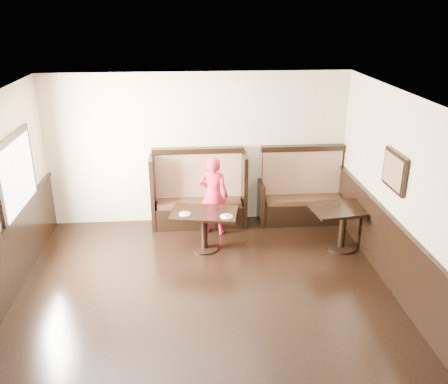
{
  "coord_description": "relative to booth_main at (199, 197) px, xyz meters",
  "views": [
    {
      "loc": [
        -0.2,
        -4.88,
        3.9
      ],
      "look_at": [
        0.39,
        2.35,
        1.0
      ],
      "focal_mm": 38.0,
      "sensor_mm": 36.0,
      "label": 1
    }
  ],
  "objects": [
    {
      "name": "booth_main",
      "position": [
        0.0,
        0.0,
        0.0
      ],
      "size": [
        1.75,
        0.72,
        1.45
      ],
      "color": "black",
      "rests_on": "ground"
    },
    {
      "name": "table_neighbor",
      "position": [
        2.38,
        -1.18,
        0.04
      ],
      "size": [
        1.17,
        0.84,
        0.75
      ],
      "rotation": [
        0.0,
        0.0,
        0.13
      ],
      "color": "black",
      "rests_on": "ground"
    },
    {
      "name": "pizza_plate_left",
      "position": [
        -0.27,
        -1.09,
        0.18
      ],
      "size": [
        0.19,
        0.19,
        0.03
      ],
      "color": "white",
      "rests_on": "table_main"
    },
    {
      "name": "booth_neighbor",
      "position": [
        1.95,
        -0.0,
        -0.05
      ],
      "size": [
        1.65,
        0.72,
        1.45
      ],
      "color": "black",
      "rests_on": "ground"
    },
    {
      "name": "table_main",
      "position": [
        0.05,
        -1.03,
        0.0
      ],
      "size": [
        1.18,
        0.85,
        0.69
      ],
      "rotation": [
        0.0,
        0.0,
        -0.18
      ],
      "color": "black",
      "rests_on": "ground"
    },
    {
      "name": "ground",
      "position": [
        0.0,
        -3.3,
        -0.53
      ],
      "size": [
        7.0,
        7.0,
        0.0
      ],
      "primitive_type": "plane",
      "color": "black",
      "rests_on": "ground"
    },
    {
      "name": "room_shell",
      "position": [
        -0.3,
        -3.01,
        0.14
      ],
      "size": [
        7.0,
        7.0,
        7.0
      ],
      "color": "#C9B892",
      "rests_on": "ground"
    },
    {
      "name": "pizza_plate_right",
      "position": [
        0.41,
        -1.25,
        0.18
      ],
      "size": [
        0.2,
        0.2,
        0.04
      ],
      "color": "white",
      "rests_on": "table_main"
    },
    {
      "name": "child",
      "position": [
        0.25,
        -0.43,
        0.2
      ],
      "size": [
        0.61,
        0.49,
        1.46
      ],
      "primitive_type": "imported",
      "rotation": [
        0.0,
        0.0,
        2.85
      ],
      "color": "red",
      "rests_on": "ground"
    }
  ]
}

